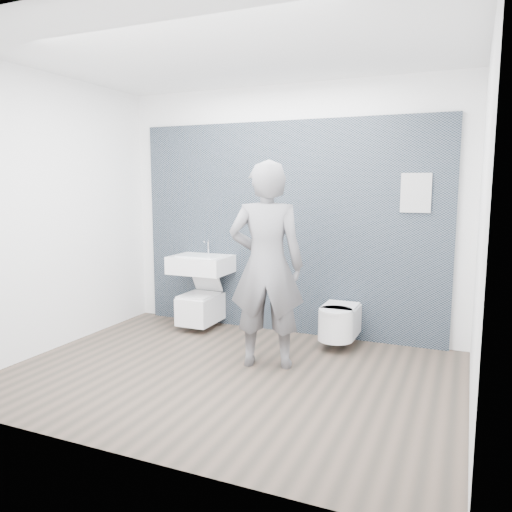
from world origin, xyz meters
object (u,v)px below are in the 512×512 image
at_px(washbasin, 201,264).
at_px(toilet_rounded, 338,322).
at_px(toilet_square, 201,307).
at_px(visitor, 266,265).

relative_size(washbasin, toilet_rounded, 1.10).
distance_m(toilet_square, visitor, 1.59).
bearing_deg(toilet_rounded, visitor, -122.37).
distance_m(toilet_rounded, visitor, 1.16).
xyz_separation_m(washbasin, toilet_rounded, (1.67, -0.06, -0.50)).
bearing_deg(visitor, toilet_square, -50.72).
distance_m(washbasin, toilet_square, 0.51).
relative_size(washbasin, visitor, 0.35).
bearing_deg(washbasin, visitor, -35.64).
height_order(washbasin, toilet_square, washbasin).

